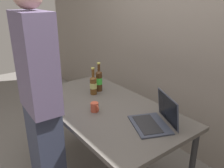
# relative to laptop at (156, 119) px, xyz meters

# --- Properties ---
(desk) EXTENTS (1.58, 0.87, 0.75)m
(desk) POSITION_rel_laptop_xyz_m (-0.51, -0.13, -0.12)
(desk) COLOR #56514C
(desk) RESTS_ON ground
(laptop) EXTENTS (0.43, 0.40, 0.25)m
(laptop) POSITION_rel_laptop_xyz_m (0.00, 0.00, 0.00)
(laptop) COLOR #383D4C
(laptop) RESTS_ON desk
(beer_bottle_green) EXTENTS (0.07, 0.07, 0.31)m
(beer_bottle_green) POSITION_rel_laptop_xyz_m (-0.85, 0.03, 0.07)
(beer_bottle_green) COLOR #472B14
(beer_bottle_green) RESTS_ON desk
(beer_bottle_brown) EXTENTS (0.07, 0.07, 0.28)m
(beer_bottle_brown) POSITION_rel_laptop_xyz_m (-0.81, -0.06, 0.05)
(beer_bottle_brown) COLOR brown
(beer_bottle_brown) RESTS_ON desk
(person_figure) EXTENTS (0.40, 0.28, 1.84)m
(person_figure) POSITION_rel_laptop_xyz_m (-0.48, -0.73, 0.14)
(person_figure) COLOR #2D3347
(person_figure) RESTS_ON ground
(coffee_mug) EXTENTS (0.10, 0.07, 0.08)m
(coffee_mug) POSITION_rel_laptop_xyz_m (-0.48, -0.26, -0.01)
(coffee_mug) COLOR #BF4C33
(coffee_mug) RESTS_ON desk
(back_wall) EXTENTS (6.00, 0.10, 2.60)m
(back_wall) POSITION_rel_laptop_xyz_m (-0.51, 0.85, 0.50)
(back_wall) COLOR gray
(back_wall) RESTS_ON ground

